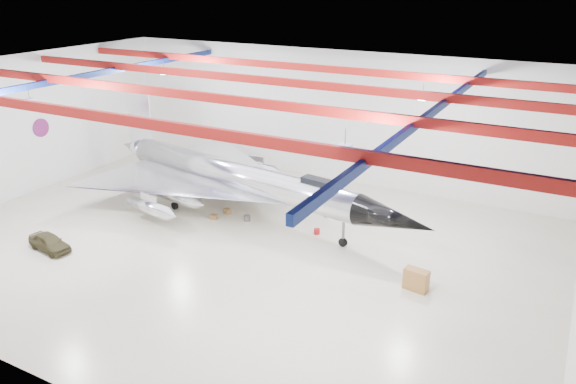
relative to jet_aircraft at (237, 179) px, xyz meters
The scene contains 16 objects.
floor 6.17m from the jet_aircraft, 58.80° to the right, with size 40.00×40.00×0.00m, color #BDB296.
wall_back 11.01m from the jet_aircraft, 74.14° to the left, with size 40.00×40.00×0.00m, color silver.
wall_left 17.99m from the jet_aircraft, 164.35° to the right, with size 30.00×30.00×0.00m, color silver.
ceiling 10.10m from the jet_aircraft, 58.80° to the right, with size 40.00×40.00×0.00m, color #0A0F38.
ceiling_structure 9.55m from the jet_aircraft, 58.80° to the right, with size 39.50×29.50×1.08m.
wall_roundel 17.43m from the jet_aircraft, behind, with size 1.50×1.50×0.10m, color #B21414.
jet_aircraft is the anchor object (origin of this frame).
jeep 13.32m from the jet_aircraft, 122.95° to the right, with size 1.33×3.30×1.12m, color #3B361D.
desk 15.78m from the jet_aircraft, 17.11° to the right, with size 1.36×0.68×1.25m, color brown.
crate_ply 3.22m from the jet_aircraft, 111.43° to the right, with size 0.50×0.40×0.35m, color olive.
engine_drum 3.00m from the jet_aircraft, 34.74° to the right, with size 0.45×0.45×0.41m, color #59595B.
parts_bin 7.86m from the jet_aircraft, 29.73° to the left, with size 0.63×0.50×0.44m, color olive.
crate_small 5.25m from the jet_aircraft, 151.79° to the left, with size 0.38×0.31×0.27m, color #59595B.
tool_chest 7.35m from the jet_aircraft, ahead, with size 0.42×0.42×0.37m, color maroon.
oil_barrel 2.54m from the jet_aircraft, 128.41° to the right, with size 0.51×0.41×0.36m, color olive.
spares_box 7.09m from the jet_aircraft, 20.50° to the left, with size 0.39×0.39×0.35m, color #59595B.
Camera 1 is at (18.83, -27.47, 16.55)m, focal length 35.00 mm.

